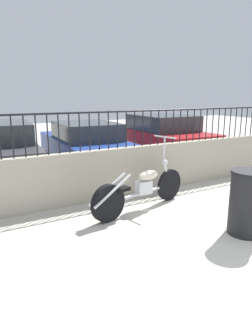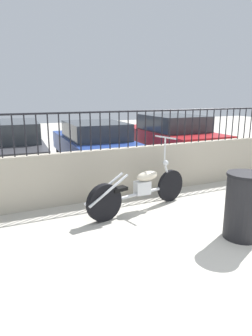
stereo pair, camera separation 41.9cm
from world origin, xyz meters
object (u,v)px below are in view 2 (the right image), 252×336
object	(u,v)px
trash_bin	(244,206)
car_dark_grey	(6,148)
car_blue	(94,143)
car_red	(170,136)
motorcycle_silver	(136,190)

from	to	relation	value
trash_bin	car_dark_grey	bearing A→B (deg)	117.93
car_dark_grey	car_blue	world-z (taller)	car_dark_grey
car_blue	car_red	size ratio (longest dim) A/B	1.03
motorcycle_silver	car_red	xyz separation A→B (m)	(3.24, 3.82, 0.31)
trash_bin	car_blue	xyz separation A→B (m)	(-0.34, 5.53, 0.16)
trash_bin	car_blue	distance (m)	5.54
trash_bin	car_dark_grey	xyz separation A→B (m)	(-2.82, 5.33, 0.21)
car_blue	car_red	world-z (taller)	car_red
motorcycle_silver	car_dark_grey	bearing A→B (deg)	103.84
trash_bin	car_red	size ratio (longest dim) A/B	0.23
car_blue	car_dark_grey	bearing A→B (deg)	97.66
car_dark_grey	car_blue	size ratio (longest dim) A/B	1.00
car_red	car_dark_grey	bearing A→B (deg)	92.59
motorcycle_silver	car_dark_grey	size ratio (longest dim) A/B	0.49
motorcycle_silver	trash_bin	size ratio (longest dim) A/B	2.23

